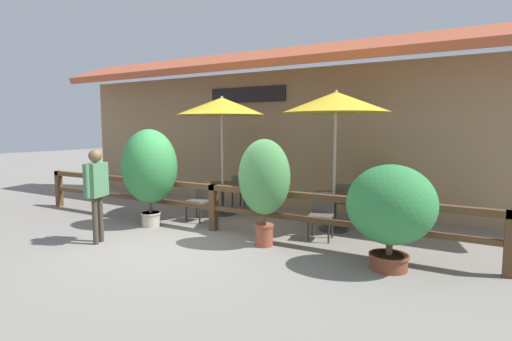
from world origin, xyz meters
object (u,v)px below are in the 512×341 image
(chair_near_wallside, at_px, (241,190))
(pedestrian, at_px, (96,183))
(dining_table_middle, at_px, (334,201))
(potted_plant_corner_fern, at_px, (149,168))
(potted_plant_tall_tropical, at_px, (381,194))
(dining_table_near, at_px, (223,190))
(potted_plant_entrance_palm, at_px, (391,207))
(patio_umbrella_near, at_px, (222,107))
(chair_near_streetside, at_px, (200,199))
(potted_plant_small_flowering, at_px, (264,179))
(chair_middle_streetside, at_px, (321,213))
(patio_umbrella_middle, at_px, (336,103))

(chair_near_wallside, xyz_separation_m, pedestrian, (-0.58, -3.96, 0.60))
(dining_table_middle, xyz_separation_m, potted_plant_corner_fern, (-3.49, -1.67, 0.67))
(chair_near_wallside, relative_size, potted_plant_tall_tropical, 0.67)
(dining_table_middle, distance_m, potted_plant_tall_tropical, 1.39)
(dining_table_middle, bearing_deg, pedestrian, -137.91)
(dining_table_near, bearing_deg, potted_plant_entrance_palm, -23.82)
(patio_umbrella_near, distance_m, chair_near_streetside, 2.25)
(potted_plant_small_flowering, xyz_separation_m, potted_plant_entrance_palm, (2.19, -0.12, -0.25))
(chair_middle_streetside, relative_size, potted_plant_tall_tropical, 0.67)
(patio_umbrella_near, relative_size, potted_plant_corner_fern, 1.37)
(potted_plant_corner_fern, xyz_separation_m, potted_plant_entrance_palm, (4.98, -0.15, -0.32))
(chair_near_streetside, relative_size, chair_middle_streetside, 1.00)
(potted_plant_entrance_palm, bearing_deg, patio_umbrella_near, 156.18)
(patio_umbrella_middle, bearing_deg, potted_plant_corner_fern, -154.46)
(dining_table_near, height_order, potted_plant_corner_fern, potted_plant_corner_fern)
(chair_near_streetside, height_order, pedestrian, pedestrian)
(dining_table_middle, xyz_separation_m, potted_plant_entrance_palm, (1.49, -1.82, 0.35))
(chair_near_wallside, bearing_deg, patio_umbrella_middle, 163.13)
(chair_middle_streetside, relative_size, potted_plant_small_flowering, 0.46)
(dining_table_near, bearing_deg, potted_plant_tall_tropical, 17.81)
(dining_table_near, xyz_separation_m, chair_near_wallside, (0.02, 0.80, -0.10))
(patio_umbrella_near, xyz_separation_m, chair_middle_streetside, (2.87, -0.85, -2.11))
(chair_near_wallside, bearing_deg, dining_table_near, 88.89)
(potted_plant_corner_fern, relative_size, potted_plant_tall_tropical, 1.59)
(patio_umbrella_middle, bearing_deg, chair_near_streetside, -166.47)
(chair_middle_streetside, relative_size, potted_plant_corner_fern, 0.42)
(patio_umbrella_middle, distance_m, potted_plant_entrance_palm, 2.88)
(chair_near_streetside, relative_size, patio_umbrella_middle, 0.31)
(potted_plant_corner_fern, bearing_deg, dining_table_middle, 25.54)
(potted_plant_tall_tropical, bearing_deg, potted_plant_corner_fern, -145.17)
(dining_table_near, distance_m, potted_plant_entrance_palm, 4.76)
(patio_umbrella_near, relative_size, pedestrian, 1.66)
(potted_plant_corner_fern, bearing_deg, chair_near_streetside, 59.57)
(patio_umbrella_middle, bearing_deg, chair_near_wallside, 162.47)
(potted_plant_small_flowering, distance_m, pedestrian, 3.04)
(patio_umbrella_middle, distance_m, potted_plant_corner_fern, 4.09)
(chair_middle_streetside, distance_m, potted_plant_corner_fern, 3.70)
(chair_near_streetside, bearing_deg, potted_plant_small_flowering, -24.58)
(chair_near_streetside, relative_size, pedestrian, 0.51)
(chair_near_wallside, relative_size, patio_umbrella_middle, 0.31)
(chair_middle_streetside, relative_size, potted_plant_entrance_palm, 0.56)
(potted_plant_tall_tropical, bearing_deg, chair_near_streetside, -151.77)
(potted_plant_corner_fern, distance_m, potted_plant_tall_tropical, 5.10)
(chair_near_streetside, bearing_deg, potted_plant_tall_tropical, 27.72)
(potted_plant_entrance_palm, bearing_deg, chair_middle_streetside, 144.13)
(chair_middle_streetside, distance_m, potted_plant_tall_tropical, 2.08)
(potted_plant_entrance_palm, bearing_deg, potted_plant_corner_fern, 178.22)
(dining_table_middle, height_order, pedestrian, pedestrian)
(potted_plant_small_flowering, height_order, potted_plant_tall_tropical, potted_plant_small_flowering)
(potted_plant_small_flowering, bearing_deg, pedestrian, -153.12)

